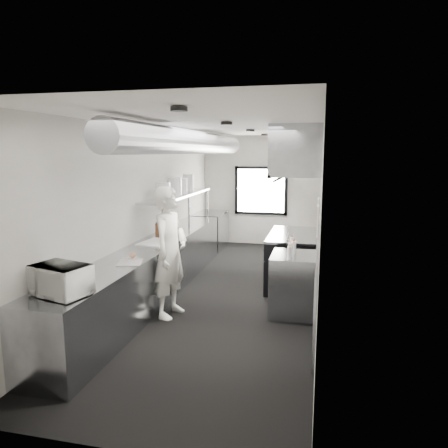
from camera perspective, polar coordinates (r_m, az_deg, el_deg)
The scene contains 35 objects.
floor at distance 7.34m, azimuth 0.49°, elevation -9.23°, with size 3.00×8.00×0.01m, color black.
ceiling at distance 6.95m, azimuth 0.53°, elevation 13.16°, with size 3.00×8.00×0.01m, color silver.
wall_back at distance 10.92m, azimuth 5.03°, elevation 4.52°, with size 3.00×0.02×2.80m, color beige.
wall_front at distance 3.30m, azimuth -14.71°, elevation -7.93°, with size 3.00×0.02×2.80m, color beige.
wall_left at distance 7.47m, azimuth -10.80°, elevation 1.99°, with size 0.02×8.00×2.80m, color beige.
wall_right at distance 6.85m, azimuth 12.87°, elevation 1.23°, with size 0.02×8.00×2.80m, color beige.
wall_cladding at distance 7.31m, azimuth 12.47°, elevation -5.03°, with size 0.03×5.50×1.10m, color #90959D.
hvac_duct at distance 7.51m, azimuth -4.13°, elevation 10.97°, with size 0.40×0.40×6.40m, color #9A9BA3.
service_window at distance 10.89m, azimuth 5.01°, elevation 4.51°, with size 1.36×0.05×1.25m.
exhaust_hood at distance 7.49m, azimuth 10.04°, elevation 9.63°, with size 0.81×2.20×0.88m.
prep_counter at distance 7.08m, azimuth -9.57°, elevation -6.26°, with size 0.70×6.00×0.90m, color #90959D.
pass_shelf at distance 8.27m, azimuth -6.09°, elevation 3.78°, with size 0.45×3.00×0.68m.
range at distance 7.73m, azimuth 9.19°, elevation -4.73°, with size 0.88×1.60×0.94m.
bottle_station at distance 6.39m, azimuth 9.35°, elevation -8.03°, with size 0.65×0.80×0.90m, color #90959D.
far_work_table at distance 10.50m, azimuth -1.88°, elevation -0.89°, with size 0.70×1.20×0.90m, color #90959D.
notice_sheet_a at distance 5.63m, azimuth 12.59°, elevation 1.50°, with size 0.02×0.28×0.38m, color white.
notice_sheet_b at distance 5.29m, azimuth 12.54°, elevation 0.44°, with size 0.02×0.28×0.38m, color white.
line_cook at distance 6.16m, azimuth -7.32°, elevation -3.80°, with size 0.69×0.46×1.90m, color white.
microwave at distance 4.76m, azimuth -21.23°, elevation -7.07°, with size 0.54×0.41×0.32m, color white.
deli_tub_a at distance 5.33m, azimuth -19.28°, elevation -6.47°, with size 0.13×0.13×0.09m, color #A5AC9E.
deli_tub_b at distance 5.56m, azimuth -18.40°, elevation -5.72°, with size 0.14×0.14×0.10m, color #A5AC9E.
newspaper at distance 5.89m, azimuth -12.60°, elevation -5.05°, with size 0.31×0.39×0.01m, color silver.
small_plate at distance 6.07m, azimuth -12.25°, elevation -4.58°, with size 0.18×0.18×0.01m, color silver.
pastry at distance 6.06m, azimuth -12.27°, elevation -4.12°, with size 0.08×0.08×0.08m, color tan.
cutting_board at distance 7.05m, azimuth -9.10°, elevation -2.46°, with size 0.46×0.61×0.02m, color silver.
knife_block at distance 7.59m, azimuth -8.81°, elevation -0.73°, with size 0.10×0.22×0.24m, color #53351D.
plate_stack_a at distance 7.50m, azimuth -8.20°, elevation 4.51°, with size 0.25×0.25×0.29m, color silver.
plate_stack_b at distance 7.99m, azimuth -6.69°, elevation 5.06°, with size 0.27×0.27×0.35m, color silver.
plate_stack_c at distance 8.40m, azimuth -5.73°, elevation 5.17°, with size 0.22×0.22×0.31m, color silver.
plate_stack_d at distance 8.93m, azimuth -4.84°, elevation 5.61°, with size 0.23×0.23×0.36m, color silver.
squeeze_bottle_a at distance 5.95m, azimuth 8.84°, elevation -3.91°, with size 0.06×0.06×0.18m, color silver.
squeeze_bottle_b at distance 6.12m, azimuth 8.96°, elevation -3.45°, with size 0.07×0.07×0.20m, color silver.
squeeze_bottle_c at distance 6.27m, azimuth 9.35°, elevation -3.21°, with size 0.06×0.06×0.19m, color silver.
squeeze_bottle_d at distance 6.35m, azimuth 9.45°, elevation -3.09°, with size 0.06×0.06×0.18m, color silver.
squeeze_bottle_e at distance 6.56m, azimuth 9.14°, elevation -2.62°, with size 0.06×0.06×0.19m, color silver.
Camera 1 is at (1.49, -6.78, 2.38)m, focal length 33.80 mm.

